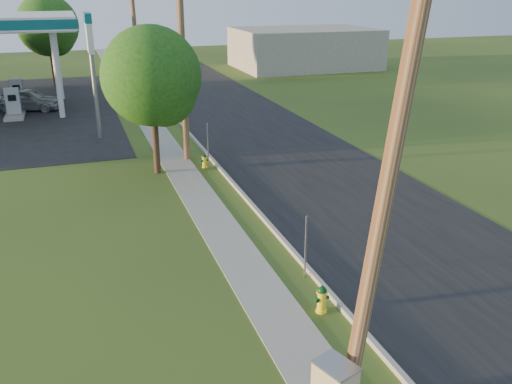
% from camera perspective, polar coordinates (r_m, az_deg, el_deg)
% --- Properties ---
extents(ground_plane, '(140.00, 140.00, 0.00)m').
position_cam_1_polar(ground_plane, '(13.35, 11.69, -17.49)').
color(ground_plane, '#33461C').
rests_on(ground_plane, ground).
extents(road, '(8.00, 120.00, 0.02)m').
position_cam_1_polar(road, '(22.95, 9.06, -0.26)').
color(road, black).
rests_on(road, ground).
extents(curb, '(0.15, 120.00, 0.15)m').
position_cam_1_polar(curb, '(21.44, -0.46, -1.34)').
color(curb, '#9A978D').
rests_on(curb, ground).
extents(sidewalk, '(1.50, 120.00, 0.03)m').
position_cam_1_polar(sidewalk, '(21.02, -4.99, -2.07)').
color(sidewalk, gray).
rests_on(sidewalk, ground).
extents(utility_pole_near, '(1.40, 0.32, 9.48)m').
position_cam_1_polar(utility_pole_near, '(9.97, 13.55, 0.37)').
color(utility_pole_near, brown).
rests_on(utility_pole_near, ground).
extents(utility_pole_mid, '(1.40, 0.32, 9.80)m').
position_cam_1_polar(utility_pole_mid, '(26.54, -7.74, 13.72)').
color(utility_pole_mid, brown).
rests_on(utility_pole_mid, ground).
extents(utility_pole_far, '(1.40, 0.32, 9.50)m').
position_cam_1_polar(utility_pole_far, '(44.27, -12.59, 16.06)').
color(utility_pole_far, brown).
rests_on(utility_pole_far, ground).
extents(sign_post_near, '(0.05, 0.04, 2.00)m').
position_cam_1_polar(sign_post_near, '(16.05, 5.25, -5.83)').
color(sign_post_near, gray).
rests_on(sign_post_near, ground).
extents(sign_post_mid, '(0.05, 0.04, 2.00)m').
position_cam_1_polar(sign_post_mid, '(26.54, -5.09, 5.10)').
color(sign_post_mid, gray).
rests_on(sign_post_mid, ground).
extents(sign_post_far, '(0.05, 0.04, 2.00)m').
position_cam_1_polar(sign_post_far, '(38.20, -9.60, 9.78)').
color(sign_post_far, gray).
rests_on(sign_post_far, ground).
extents(fuel_pump_ne, '(1.20, 3.20, 1.90)m').
position_cam_1_polar(fuel_pump_ne, '(39.73, -24.15, 8.27)').
color(fuel_pump_ne, '#9A978D').
rests_on(fuel_pump_ne, ground).
extents(fuel_pump_se, '(1.20, 3.20, 1.90)m').
position_cam_1_polar(fuel_pump_se, '(43.65, -23.80, 9.32)').
color(fuel_pump_se, '#9A978D').
rests_on(fuel_pump_se, ground).
extents(price_pylon, '(0.34, 2.04, 6.85)m').
position_cam_1_polar(price_pylon, '(31.48, -17.09, 15.01)').
color(price_pylon, gray).
rests_on(price_pylon, ground).
extents(distant_building, '(14.00, 10.00, 4.00)m').
position_cam_1_polar(distant_building, '(59.16, 5.12, 14.84)').
color(distant_building, gray).
rests_on(distant_building, ground).
extents(tree_verge, '(4.41, 4.41, 6.68)m').
position_cam_1_polar(tree_verge, '(24.68, -10.68, 11.49)').
color(tree_verge, '#322413').
rests_on(tree_verge, ground).
extents(tree_lot, '(5.01, 5.01, 7.59)m').
position_cam_1_polar(tree_lot, '(50.00, -20.95, 15.83)').
color(tree_lot, '#322413').
rests_on(tree_lot, ground).
extents(hydrant_near, '(0.42, 0.37, 0.81)m').
position_cam_1_polar(hydrant_near, '(14.78, 6.94, -11.12)').
color(hydrant_near, yellow).
rests_on(hydrant_near, ground).
extents(hydrant_mid, '(0.36, 0.32, 0.70)m').
position_cam_1_polar(hydrant_mid, '(26.07, -5.44, 3.29)').
color(hydrant_mid, yellow).
rests_on(hydrant_mid, ground).
extents(hydrant_far, '(0.35, 0.31, 0.67)m').
position_cam_1_polar(hydrant_far, '(38.86, -10.11, 8.92)').
color(hydrant_far, '#FFD600').
rests_on(hydrant_far, ground).
extents(car_silver, '(4.87, 3.18, 1.54)m').
position_cam_1_polar(car_silver, '(41.39, -22.89, 8.97)').
color(car_silver, '#A2A5A8').
rests_on(car_silver, ground).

